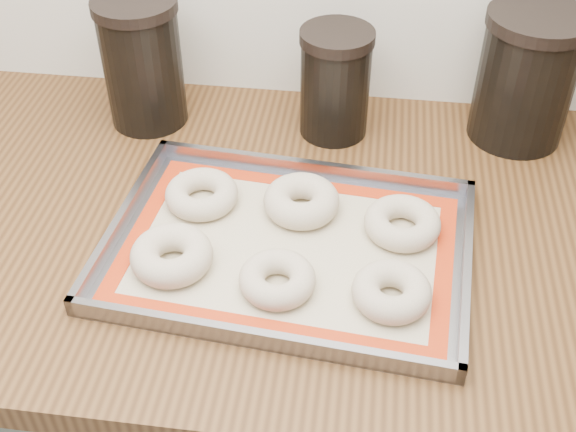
# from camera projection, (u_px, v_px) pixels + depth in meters

# --- Properties ---
(cabinet) EXTENTS (3.00, 0.65, 0.86)m
(cabinet) POSITION_uv_depth(u_px,v_px,m) (349.00, 421.00, 1.28)
(cabinet) COLOR slate
(cabinet) RESTS_ON floor
(countertop) EXTENTS (3.06, 0.68, 0.04)m
(countertop) POSITION_uv_depth(u_px,v_px,m) (368.00, 235.00, 0.99)
(countertop) COLOR brown
(countertop) RESTS_ON cabinet
(baking_tray) EXTENTS (0.49, 0.37, 0.03)m
(baking_tray) POSITION_uv_depth(u_px,v_px,m) (288.00, 247.00, 0.93)
(baking_tray) COLOR gray
(baking_tray) RESTS_ON countertop
(baking_mat) EXTENTS (0.44, 0.32, 0.00)m
(baking_mat) POSITION_uv_depth(u_px,v_px,m) (288.00, 248.00, 0.93)
(baking_mat) COLOR #C6B793
(baking_mat) RESTS_ON baking_tray
(bagel_front_left) EXTENTS (0.13, 0.13, 0.04)m
(bagel_front_left) POSITION_uv_depth(u_px,v_px,m) (172.00, 255.00, 0.89)
(bagel_front_left) COLOR beige
(bagel_front_left) RESTS_ON baking_mat
(bagel_front_mid) EXTENTS (0.10, 0.10, 0.03)m
(bagel_front_mid) POSITION_uv_depth(u_px,v_px,m) (277.00, 279.00, 0.87)
(bagel_front_mid) COLOR beige
(bagel_front_mid) RESTS_ON baking_mat
(bagel_front_right) EXTENTS (0.11, 0.11, 0.03)m
(bagel_front_right) POSITION_uv_depth(u_px,v_px,m) (392.00, 291.00, 0.85)
(bagel_front_right) COLOR beige
(bagel_front_right) RESTS_ON baking_mat
(bagel_back_left) EXTENTS (0.12, 0.12, 0.03)m
(bagel_back_left) POSITION_uv_depth(u_px,v_px,m) (202.00, 194.00, 0.99)
(bagel_back_left) COLOR beige
(bagel_back_left) RESTS_ON baking_mat
(bagel_back_mid) EXTENTS (0.12, 0.12, 0.04)m
(bagel_back_mid) POSITION_uv_depth(u_px,v_px,m) (301.00, 201.00, 0.97)
(bagel_back_mid) COLOR beige
(bagel_back_mid) RESTS_ON baking_mat
(bagel_back_right) EXTENTS (0.10, 0.10, 0.03)m
(bagel_back_right) POSITION_uv_depth(u_px,v_px,m) (402.00, 223.00, 0.94)
(bagel_back_right) COLOR beige
(bagel_back_right) RESTS_ON baking_mat
(canister_left) EXTENTS (0.13, 0.13, 0.20)m
(canister_left) POSITION_uv_depth(u_px,v_px,m) (142.00, 62.00, 1.10)
(canister_left) COLOR black
(canister_left) RESTS_ON countertop
(canister_mid) EXTENTS (0.11, 0.11, 0.17)m
(canister_mid) POSITION_uv_depth(u_px,v_px,m) (335.00, 83.00, 1.09)
(canister_mid) COLOR black
(canister_mid) RESTS_ON countertop
(canister_right) EXTENTS (0.15, 0.15, 0.20)m
(canister_right) POSITION_uv_depth(u_px,v_px,m) (526.00, 77.00, 1.07)
(canister_right) COLOR black
(canister_right) RESTS_ON countertop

